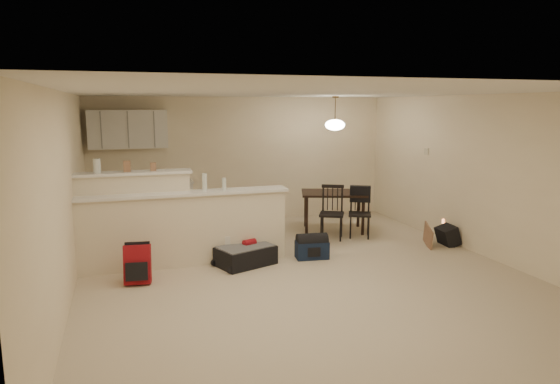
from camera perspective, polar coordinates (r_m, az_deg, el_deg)
name	(u,v)px	position (r m, az deg, el deg)	size (l,w,h in m)	color
room	(303,186)	(6.81, 2.59, 0.74)	(7.00, 7.02, 2.50)	beige
breakfast_bar	(167,224)	(7.51, -12.83, -3.63)	(3.08, 0.58, 1.39)	beige
upper_cabinets	(128,129)	(9.64, -17.00, 6.88)	(1.40, 0.34, 0.70)	white
kitchen_counter	(143,207)	(9.69, -15.37, -1.69)	(1.80, 0.60, 0.90)	white
thermostat	(426,151)	(9.53, 16.39, 4.46)	(0.02, 0.12, 0.12)	beige
jar	(97,166)	(7.48, -20.20, 2.82)	(0.10, 0.10, 0.20)	silver
cereal_box	(127,166)	(7.48, -17.09, 2.83)	(0.10, 0.07, 0.16)	#956A4D
small_box	(153,167)	(7.49, -14.29, 2.82)	(0.08, 0.06, 0.12)	#956A4D
bottle_a	(205,182)	(7.38, -8.62, 1.11)	(0.07, 0.07, 0.26)	silver
bottle_b	(224,184)	(7.44, -6.41, 0.91)	(0.06, 0.06, 0.18)	silver
dining_table	(334,197)	(9.36, 6.15, -0.54)	(1.37, 1.13, 0.74)	black
pendant_lamp	(335,124)	(9.22, 6.30, 7.69)	(0.36, 0.36, 0.62)	brown
dining_chair_near	(332,213)	(8.80, 5.93, -2.37)	(0.41, 0.39, 0.95)	black
dining_chair_far	(360,213)	(9.00, 9.11, -2.36)	(0.39, 0.37, 0.89)	black
suitcase	(246,256)	(7.45, -3.96, -7.28)	(0.81, 0.53, 0.27)	black
red_backpack	(138,264)	(6.92, -15.97, -7.94)	(0.34, 0.21, 0.51)	maroon
navy_duffel	(312,250)	(7.75, 3.67, -6.60)	(0.49, 0.27, 0.27)	#121F39
black_daypack	(448,236)	(8.91, 18.63, -4.76)	(0.36, 0.25, 0.32)	black
cardboard_sheet	(428,236)	(8.69, 16.57, -4.89)	(0.47, 0.02, 0.36)	#956A4D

